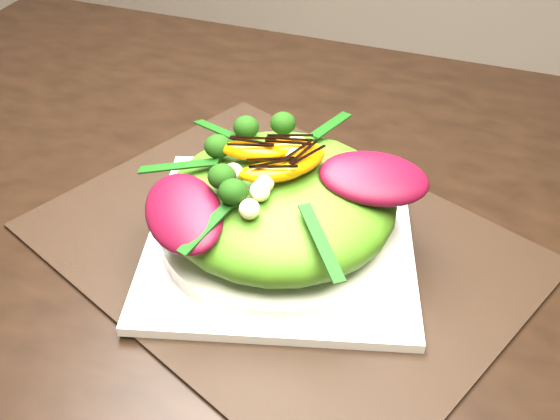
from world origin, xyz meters
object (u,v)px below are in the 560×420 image
(salad_bowl, at_px, (280,229))
(lettuce_mound, at_px, (280,201))
(dining_table, at_px, (418,273))
(plate_base, at_px, (280,239))
(orange_segment, at_px, (277,154))
(placemat, at_px, (280,244))

(salad_bowl, height_order, lettuce_mound, lettuce_mound)
(dining_table, height_order, plate_base, dining_table)
(salad_bowl, xyz_separation_m, orange_segment, (-0.01, 0.01, 0.08))
(placemat, distance_m, salad_bowl, 0.02)
(dining_table, bearing_deg, lettuce_mound, -167.12)
(lettuce_mound, distance_m, orange_segment, 0.05)
(placemat, xyz_separation_m, lettuce_mound, (0.00, -0.00, 0.05))
(lettuce_mound, bearing_deg, salad_bowl, 0.00)
(dining_table, relative_size, orange_segment, 26.95)
(dining_table, xyz_separation_m, lettuce_mound, (-0.14, -0.03, 0.08))
(placemat, distance_m, lettuce_mound, 0.05)
(plate_base, distance_m, lettuce_mound, 0.05)
(dining_table, bearing_deg, orange_segment, -172.08)
(plate_base, xyz_separation_m, lettuce_mound, (0.00, 0.00, 0.05))
(plate_base, bearing_deg, salad_bowl, 90.00)
(dining_table, height_order, salad_bowl, dining_table)
(dining_table, bearing_deg, salad_bowl, -167.12)
(salad_bowl, bearing_deg, orange_segment, 124.18)
(dining_table, relative_size, salad_bowl, 6.87)
(placemat, xyz_separation_m, plate_base, (0.00, -0.00, 0.01))
(lettuce_mound, bearing_deg, orange_segment, 124.18)
(placemat, height_order, orange_segment, orange_segment)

